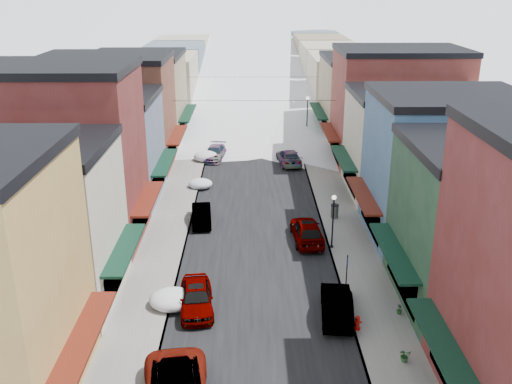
{
  "coord_description": "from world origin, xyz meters",
  "views": [
    {
      "loc": [
        -0.45,
        -16.81,
        17.5
      ],
      "look_at": [
        0.0,
        23.59,
        2.5
      ],
      "focal_mm": 40.0,
      "sensor_mm": 36.0,
      "label": 1
    }
  ],
  "objects_px": {
    "car_silver_sedan": "(196,297)",
    "car_green_sedan": "(337,304)",
    "car_dark_hatch": "(201,215)",
    "fire_hydrant": "(357,323)",
    "streetlamp_near": "(333,215)",
    "trash_can": "(335,211)"
  },
  "relations": [
    {
      "from": "car_silver_sedan",
      "to": "car_green_sedan",
      "type": "height_order",
      "value": "car_silver_sedan"
    },
    {
      "from": "car_dark_hatch",
      "to": "fire_hydrant",
      "type": "xyz_separation_m",
      "value": [
        9.37,
        -14.48,
        -0.16
      ]
    },
    {
      "from": "car_silver_sedan",
      "to": "car_green_sedan",
      "type": "distance_m",
      "value": 7.84
    },
    {
      "from": "fire_hydrant",
      "to": "streetlamp_near",
      "type": "relative_size",
      "value": 0.21
    },
    {
      "from": "car_dark_hatch",
      "to": "fire_hydrant",
      "type": "bearing_deg",
      "value": -62.31
    },
    {
      "from": "streetlamp_near",
      "to": "car_dark_hatch",
      "type": "bearing_deg",
      "value": 154.08
    },
    {
      "from": "car_dark_hatch",
      "to": "fire_hydrant",
      "type": "height_order",
      "value": "car_dark_hatch"
    },
    {
      "from": "car_silver_sedan",
      "to": "fire_hydrant",
      "type": "relative_size",
      "value": 5.65
    },
    {
      "from": "car_dark_hatch",
      "to": "car_green_sedan",
      "type": "distance_m",
      "value": 15.55
    },
    {
      "from": "car_dark_hatch",
      "to": "car_green_sedan",
      "type": "bearing_deg",
      "value": -62.2
    },
    {
      "from": "car_dark_hatch",
      "to": "trash_can",
      "type": "xyz_separation_m",
      "value": [
        10.3,
        0.69,
        0.02
      ]
    },
    {
      "from": "car_dark_hatch",
      "to": "streetlamp_near",
      "type": "distance_m",
      "value": 10.59
    },
    {
      "from": "car_silver_sedan",
      "to": "car_dark_hatch",
      "type": "xyz_separation_m",
      "value": [
        -0.67,
        12.21,
        -0.1
      ]
    },
    {
      "from": "car_green_sedan",
      "to": "streetlamp_near",
      "type": "distance_m",
      "value": 8.72
    },
    {
      "from": "car_dark_hatch",
      "to": "fire_hydrant",
      "type": "distance_m",
      "value": 17.25
    },
    {
      "from": "car_silver_sedan",
      "to": "trash_can",
      "type": "xyz_separation_m",
      "value": [
        9.62,
        12.9,
        -0.08
      ]
    },
    {
      "from": "car_dark_hatch",
      "to": "car_silver_sedan",
      "type": "bearing_deg",
      "value": -92.06
    },
    {
      "from": "car_green_sedan",
      "to": "trash_can",
      "type": "distance_m",
      "value": 13.84
    },
    {
      "from": "fire_hydrant",
      "to": "trash_can",
      "type": "relative_size",
      "value": 0.75
    },
    {
      "from": "car_dark_hatch",
      "to": "streetlamp_near",
      "type": "bearing_deg",
      "value": -31.15
    },
    {
      "from": "car_dark_hatch",
      "to": "trash_can",
      "type": "height_order",
      "value": "car_dark_hatch"
    },
    {
      "from": "car_dark_hatch",
      "to": "streetlamp_near",
      "type": "relative_size",
      "value": 1.07
    }
  ]
}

